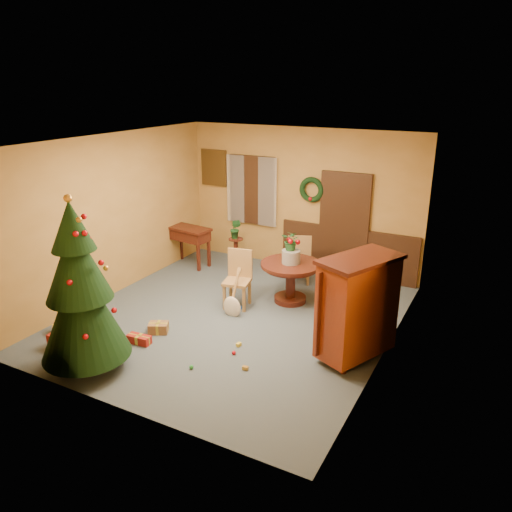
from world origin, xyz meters
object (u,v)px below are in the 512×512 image
Objects in this scene: dining_table at (291,275)px; sideboard at (358,305)px; writing_desk at (189,237)px; chair_near at (238,276)px; christmas_tree at (80,291)px.

sideboard is (1.59, -1.32, 0.30)m from dining_table.
sideboard reaches higher than writing_desk.
chair_near reaches higher than writing_desk.
chair_near reaches higher than dining_table.
sideboard is (3.15, 1.99, -0.35)m from christmas_tree.
dining_table is 0.44× the size of christmas_tree.
dining_table is 2.77m from writing_desk.
christmas_tree reaches higher than writing_desk.
dining_table is 0.70× the size of sideboard.
sideboard reaches higher than chair_near.
chair_near is 0.41× the size of christmas_tree.
christmas_tree reaches higher than chair_near.
dining_table is at bearing -14.86° from writing_desk.
christmas_tree is at bearing -115.24° from dining_table.
writing_desk is (-1.92, 1.26, 0.09)m from chair_near.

